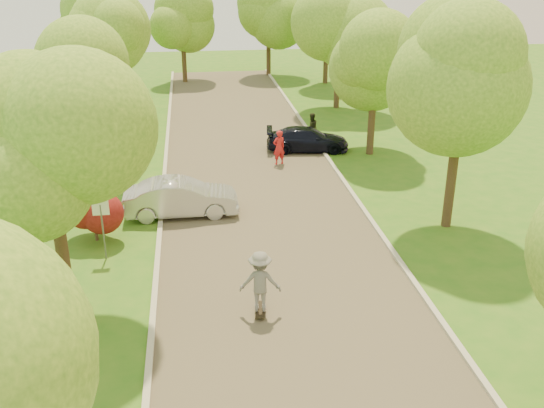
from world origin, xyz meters
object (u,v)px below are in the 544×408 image
longboard (260,310)px  skateboarder (260,282)px  silver_sedan (181,198)px  person_striped (279,148)px  person_olive (311,128)px  dark_sedan (307,139)px  street_sign (101,217)px

longboard → skateboarder: bearing=8.4°
silver_sedan → skateboarder: (2.26, -7.45, 0.31)m
person_striped → person_olive: person_striped is taller
silver_sedan → dark_sedan: size_ratio=1.04×
skateboarder → person_olive: size_ratio=1.14×
skateboarder → longboard: bearing=-171.6°
street_sign → dark_sedan: 14.28m
person_olive → street_sign: bearing=40.4°
street_sign → longboard: bearing=-40.1°
longboard → person_olive: person_olive is taller
street_sign → skateboarder: bearing=-40.1°
dark_sedan → person_olive: person_olive is taller
longboard → skateboarder: skateboarder is taller
longboard → person_striped: bearing=-92.3°
dark_sedan → person_striped: person_striped is taller
skateboarder → person_olive: bearing=-97.7°
street_sign → person_striped: size_ratio=1.26×
dark_sedan → person_striped: bearing=145.1°
longboard → person_striped: (2.46, 13.04, 0.76)m
longboard → person_olive: bearing=-97.7°
skateboarder → person_olive: skateboarder is taller
silver_sedan → person_striped: (4.72, 5.59, 0.12)m
person_striped → longboard: bearing=59.7°
street_sign → dark_sedan: (9.10, 10.96, -0.94)m
street_sign → dark_sedan: size_ratio=0.51×
dark_sedan → skateboarder: skateboarder is taller
street_sign → dark_sedan: street_sign is taller
silver_sedan → longboard: 7.81m
street_sign → silver_sedan: street_sign is taller
street_sign → longboard: size_ratio=2.23×
person_olive → longboard: bearing=61.9°
dark_sedan → longboard: (-4.26, -15.03, -0.52)m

